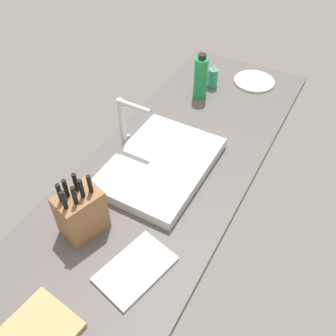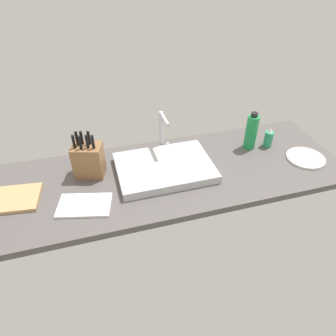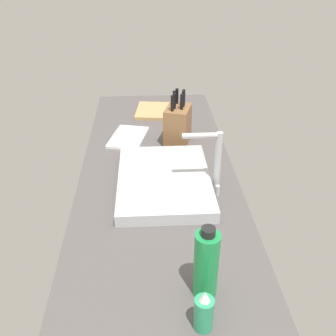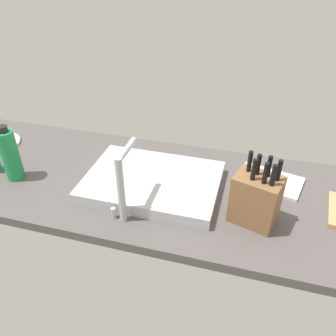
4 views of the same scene
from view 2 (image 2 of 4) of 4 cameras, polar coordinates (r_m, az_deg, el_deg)
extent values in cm
cube|color=#514C4C|center=(159.24, -1.17, -1.63)|extent=(193.86, 63.00, 3.50)
cube|color=#B7BABF|center=(158.77, -0.65, 0.06)|extent=(48.71, 34.95, 4.46)
cylinder|color=#B7BABF|center=(169.73, -1.20, 6.75)|extent=(2.40, 2.40, 24.01)
cylinder|color=#B7BABF|center=(158.70, -0.62, 8.99)|extent=(2.00, 13.32, 2.00)
cylinder|color=#B7BABF|center=(175.81, -0.06, 4.11)|extent=(1.60, 1.60, 4.00)
cube|color=brown|center=(158.14, -14.52, 1.35)|extent=(16.59, 14.01, 17.05)
cylinder|color=black|center=(151.71, -17.11, 4.67)|extent=(1.75, 1.75, 7.03)
cylinder|color=black|center=(154.17, -16.58, 5.34)|extent=(1.75, 1.75, 7.03)
cylinder|color=black|center=(150.29, -16.00, 4.57)|extent=(1.75, 1.75, 7.03)
cylinder|color=black|center=(153.70, -15.76, 5.40)|extent=(1.75, 1.75, 7.03)
cylinder|color=black|center=(150.10, -14.80, 4.75)|extent=(1.75, 1.75, 7.03)
cylinder|color=black|center=(152.79, -14.47, 5.43)|extent=(1.75, 1.75, 7.03)
cylinder|color=black|center=(149.12, -13.77, 4.70)|extent=(1.75, 1.75, 7.03)
cube|color=tan|center=(159.74, -26.64, -5.09)|extent=(24.70, 20.93, 1.80)
cylinder|color=#2D9966|center=(186.08, 18.12, 5.11)|extent=(4.90, 4.90, 9.37)
cone|color=silver|center=(183.08, 18.49, 6.71)|extent=(2.69, 2.69, 2.80)
cylinder|color=#1E8E47|center=(179.34, 15.18, 6.41)|extent=(6.60, 6.60, 19.88)
cylinder|color=black|center=(174.14, 15.77, 9.51)|extent=(3.63, 3.63, 2.20)
cylinder|color=silver|center=(184.60, 24.17, 1.70)|extent=(20.50, 20.50, 1.20)
cube|color=white|center=(145.18, -15.24, -6.69)|extent=(26.48, 20.11, 1.20)
camera|label=1|loc=(0.89, -61.06, 23.56)|focal=39.14mm
camera|label=3|loc=(1.98, 42.38, 24.63)|focal=41.85mm
camera|label=4|loc=(2.19, -18.45, 30.28)|focal=36.40mm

